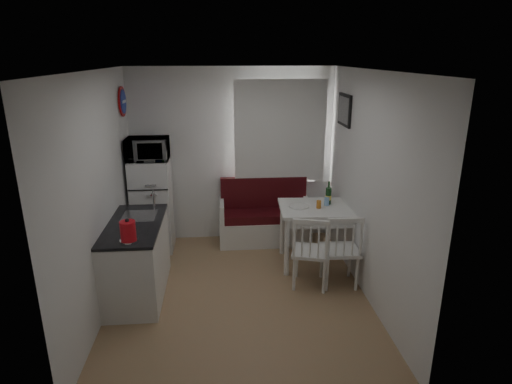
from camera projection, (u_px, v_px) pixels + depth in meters
floor at (239, 294)px, 5.14m from camera, size 3.00×3.50×0.02m
ceiling at (236, 70)px, 4.35m from camera, size 3.00×3.50×0.02m
wall_back at (233, 156)px, 6.40m from camera, size 3.00×0.02×2.60m
wall_front at (249, 266)px, 3.09m from camera, size 3.00×0.02×2.60m
wall_left at (100, 195)px, 4.62m from camera, size 0.02×3.50×2.60m
wall_right at (369, 188)px, 4.87m from camera, size 0.02×3.50×2.60m
window at (280, 134)px, 6.33m from camera, size 1.22×0.06×1.47m
curtain at (280, 132)px, 6.25m from camera, size 1.35×0.02×1.50m
kitchen_counter at (137, 258)px, 5.05m from camera, size 0.62×1.32×1.16m
wall_sign at (123, 102)px, 5.74m from camera, size 0.03×0.40×0.40m
picture_frame at (344, 110)px, 5.68m from camera, size 0.04×0.52×0.42m
bench at (264, 221)px, 6.52m from camera, size 1.37×0.53×0.98m
dining_table at (321, 213)px, 5.70m from camera, size 1.14×0.83×0.83m
chair_left at (313, 245)px, 5.10m from camera, size 0.54×0.53×0.51m
chair_right at (343, 244)px, 5.12m from camera, size 0.47×0.45×0.51m
fridge at (153, 205)px, 6.17m from camera, size 0.54×0.54×1.36m
microwave at (147, 149)px, 5.86m from camera, size 0.57×0.39×0.32m
kettle at (128, 231)px, 4.38m from camera, size 0.19×0.19×0.26m
wine_bottle at (329, 193)px, 5.73m from camera, size 0.08×0.08×0.32m
drinking_glass_orange at (319, 204)px, 5.61m from camera, size 0.06×0.06×0.10m
drinking_glass_blue at (327, 201)px, 5.71m from camera, size 0.07×0.07×0.11m
plate at (299, 206)px, 5.66m from camera, size 0.26×0.26×0.02m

